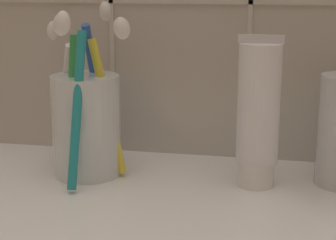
% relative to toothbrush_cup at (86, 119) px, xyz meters
% --- Properties ---
extents(sink_counter, '(0.63, 0.32, 0.02)m').
position_rel_toothbrush_cup_xyz_m(sink_counter, '(0.14, -0.07, -0.07)').
color(sink_counter, white).
rests_on(sink_counter, ground).
extents(toothbrush_cup, '(0.12, 0.14, 0.18)m').
position_rel_toothbrush_cup_xyz_m(toothbrush_cup, '(0.00, 0.00, 0.00)').
color(toothbrush_cup, silver).
rests_on(toothbrush_cup, sink_counter).
extents(toothpaste_tube, '(0.04, 0.04, 0.15)m').
position_rel_toothbrush_cup_xyz_m(toothpaste_tube, '(0.18, -0.00, 0.02)').
color(toothpaste_tube, white).
rests_on(toothpaste_tube, sink_counter).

